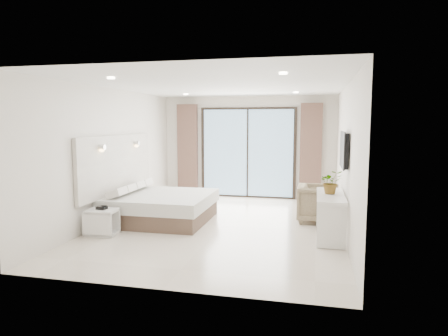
% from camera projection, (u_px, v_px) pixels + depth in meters
% --- Properties ---
extents(ground, '(6.20, 6.20, 0.00)m').
position_uv_depth(ground, '(221.00, 226.00, 7.82)').
color(ground, beige).
rests_on(ground, ground).
extents(room_shell, '(4.62, 6.22, 2.72)m').
position_uv_depth(room_shell, '(220.00, 143.00, 8.41)').
color(room_shell, silver).
rests_on(room_shell, ground).
extents(bed, '(1.99, 1.89, 0.69)m').
position_uv_depth(bed, '(160.00, 207.00, 8.18)').
color(bed, brown).
rests_on(bed, ground).
extents(nightstand, '(0.54, 0.45, 0.46)m').
position_uv_depth(nightstand, '(102.00, 222.00, 7.15)').
color(nightstand, white).
rests_on(nightstand, ground).
extents(phone, '(0.18, 0.14, 0.06)m').
position_uv_depth(phone, '(102.00, 208.00, 7.13)').
color(phone, black).
rests_on(phone, nightstand).
extents(console_desk, '(0.47, 1.50, 0.77)m').
position_uv_depth(console_desk, '(330.00, 206.00, 6.96)').
color(console_desk, white).
rests_on(console_desk, ground).
extents(plant, '(0.47, 0.50, 0.32)m').
position_uv_depth(plant, '(331.00, 185.00, 6.96)').
color(plant, '#33662D').
rests_on(plant, console_desk).
extents(armchair, '(0.77, 0.82, 0.83)m').
position_uv_depth(armchair, '(319.00, 202.00, 8.09)').
color(armchair, '#8E825D').
rests_on(armchair, ground).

